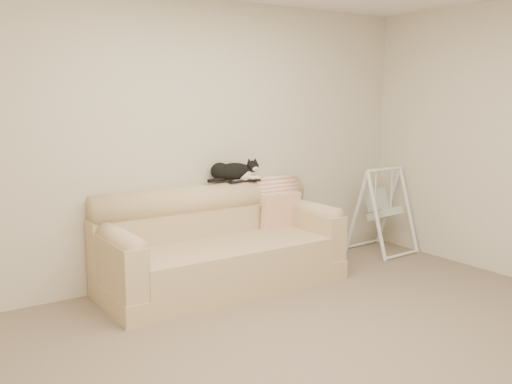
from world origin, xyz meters
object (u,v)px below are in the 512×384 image
Objects in this scene: remote_a at (237,181)px; tuxedo_cat at (233,171)px; sofa at (218,248)px; baby_swing at (382,210)px; remote_b at (252,180)px.

tuxedo_cat is at bearing 116.66° from remote_a.
sofa is 0.69m from remote_a.
baby_swing is (1.78, -0.26, -0.53)m from tuxedo_cat.
remote_b is 0.18× the size of baby_swing.
remote_a is 0.33× the size of tuxedo_cat.
tuxedo_cat reaches higher than remote_b.
remote_b is (0.17, -0.00, -0.00)m from remote_a.
sofa is 3.94× the size of tuxedo_cat.
sofa is 2.10m from baby_swing.
tuxedo_cat is 0.59× the size of baby_swing.
baby_swing reaches higher than remote_b.
remote_b reaches higher than sofa.
baby_swing reaches higher than sofa.
remote_b is 1.66m from baby_swing.
baby_swing is at bearing -7.30° from remote_a.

